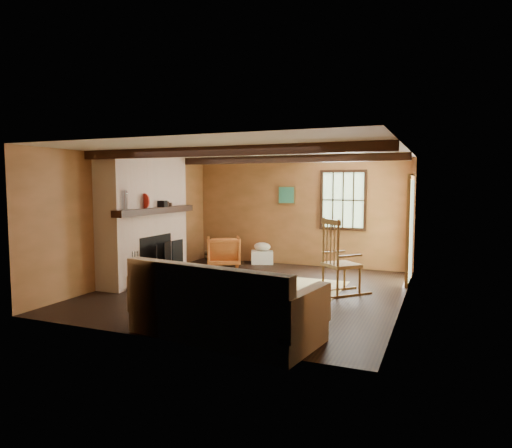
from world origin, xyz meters
The scene contains 10 objects.
ground centered at (0.00, 0.00, 0.00)m, with size 5.50×5.50×0.00m, color black.
room_envelope centered at (0.22, 0.26, 1.63)m, with size 5.02×5.52×2.44m.
fireplace centered at (-2.23, 0.00, 1.10)m, with size 1.02×2.30×2.40m.
rug centered at (0.20, -0.20, 0.00)m, with size 2.50×3.00×0.01m, color tan.
rocking_chair centered at (1.45, 0.31, 0.54)m, with size 0.99×1.00×1.28m.
sofa centered at (0.64, -2.41, 0.33)m, with size 2.44×1.38×0.93m.
firewood_pile centered at (-2.07, 2.60, 0.11)m, with size 0.59×0.11×0.22m.
laundry_basket centered at (-0.83, 2.55, 0.15)m, with size 0.50×0.38×0.30m, color white.
basket_pillow centered at (-0.83, 2.55, 0.40)m, with size 0.40×0.32×0.20m, color beige.
armchair centered at (-1.50, 1.88, 0.34)m, with size 0.72×0.75×0.68m, color #BF6026.
Camera 1 is at (3.05, -7.22, 1.85)m, focal length 32.00 mm.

